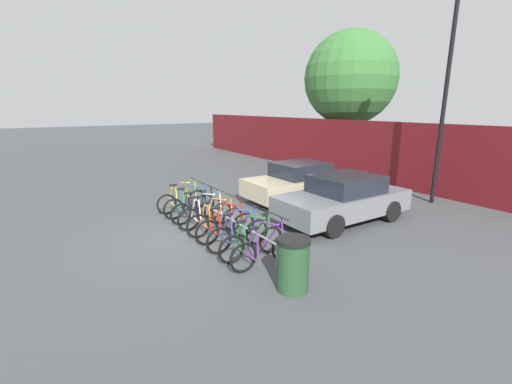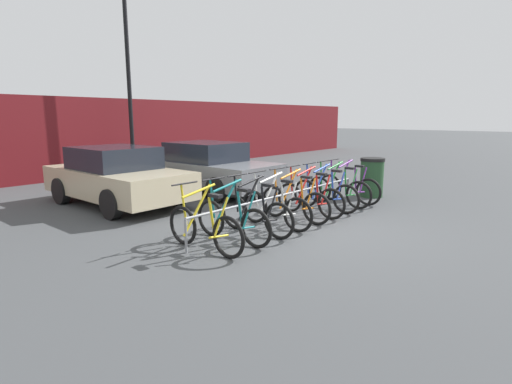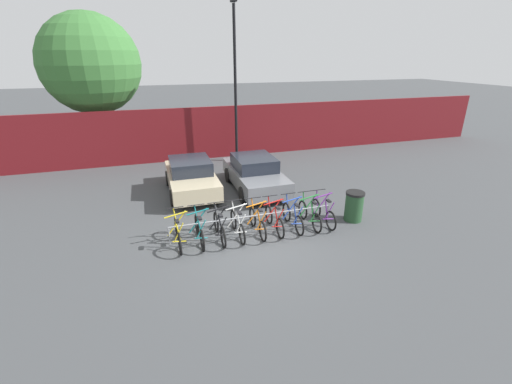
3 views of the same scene
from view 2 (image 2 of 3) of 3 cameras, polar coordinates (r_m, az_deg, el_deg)
ground_plane at (r=7.74m, az=7.48°, el=-5.13°), size 120.00×120.00×0.00m
hoarding_wall at (r=14.92m, az=-24.89°, el=6.96°), size 36.00×0.16×2.76m
bike_rack at (r=8.15m, az=4.38°, el=-0.61°), size 5.33×0.04×0.57m
bicycle_yellow at (r=6.35m, az=-7.41°, el=-5.13°), size 0.68×1.71×1.05m
bicycle_teal at (r=6.77m, az=-3.42°, el=-4.04°), size 0.68×1.71×1.05m
bicycle_black at (r=7.21m, az=-0.04°, el=-3.10°), size 0.68×1.71×1.05m
bicycle_white at (r=7.65m, az=2.74°, el=-2.32°), size 0.68×1.71×1.05m
bicycle_orange at (r=8.16m, az=5.52°, el=-1.53°), size 0.68×1.71×1.05m
bicycle_red at (r=8.62m, az=7.69°, el=-0.91°), size 0.68×1.71×1.05m
bicycle_blue at (r=9.15m, az=9.86°, el=-0.29°), size 0.68×1.71×1.05m
bicycle_green at (r=9.67m, az=11.69°, el=0.23°), size 0.68×1.71×1.05m
bicycle_purple at (r=10.11m, az=13.07°, el=0.63°), size 0.68×1.71×1.05m
car_beige at (r=10.14m, az=-19.26°, el=2.12°), size 1.91×3.98×1.40m
car_grey at (r=11.33m, az=-6.88°, el=3.50°), size 1.91×4.16×1.40m
lamp_post at (r=14.99m, az=-17.91°, el=18.38°), size 0.24×0.44×7.72m
trash_bin at (r=11.02m, az=16.21°, el=2.04°), size 0.63×0.63×1.03m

